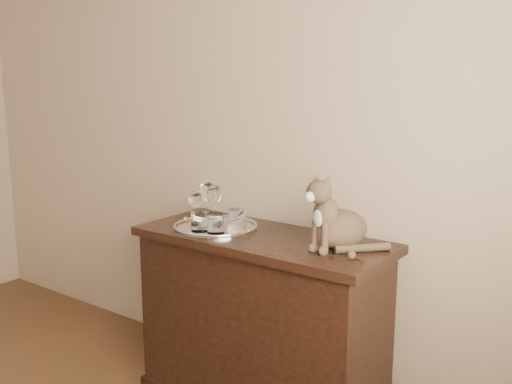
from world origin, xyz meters
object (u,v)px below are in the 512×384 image
tumbler_a (216,224)px  tray (216,227)px  sideboard (262,322)px  cat (340,210)px  wine_glass_d (214,205)px  tumbler_c (237,219)px  wine_glass_a (207,202)px  wine_glass_c (196,208)px  tumbler_b (200,220)px

tumbler_a → tray: bearing=131.5°
sideboard → cat: (0.38, 0.04, 0.59)m
wine_glass_d → tumbler_c: bearing=3.1°
tray → wine_glass_a: wine_glass_a is taller
wine_glass_c → tumbler_c: size_ratio=1.90×
tray → wine_glass_a: 0.14m
sideboard → wine_glass_a: 0.63m
cat → tumbler_b: bearing=-148.1°
sideboard → tumbler_b: 0.56m
wine_glass_a → tumbler_a: bearing=-37.6°
tumbler_c → tumbler_a: bearing=-100.1°
wine_glass_a → tumbler_a: 0.21m
wine_glass_c → sideboard: bearing=12.5°
wine_glass_c → tray: bearing=27.9°
tray → tumbler_b: tumbler_b is taller
tumbler_b → tray: bearing=85.8°
tumbler_b → tumbler_c: (0.11, 0.14, -0.00)m
sideboard → tumbler_a: (-0.17, -0.12, 0.48)m
wine_glass_d → cat: (0.66, 0.04, 0.06)m
cat → tumbler_c: bearing=-159.5°
tumbler_a → cat: (0.55, 0.16, 0.11)m
tumbler_b → cat: cat is taller
wine_glass_a → wine_glass_d: 0.05m
wine_glass_d → tumbler_c: wine_glass_d is taller
tray → tumbler_b: 0.11m
tumbler_b → wine_glass_a: bearing=118.3°
tray → tumbler_a: size_ratio=4.46×
wine_glass_a → tumbler_a: size_ratio=2.32×
wine_glass_a → tumbler_b: (0.07, -0.13, -0.05)m
wine_glass_d → tumbler_b: size_ratio=1.99×
wine_glass_c → wine_glass_d: (0.05, 0.07, 0.01)m
tray → wine_glass_c: 0.13m
tray → wine_glass_c: wine_glass_c is taller
tumbler_b → sideboard: bearing=26.7°
tray → wine_glass_a: (-0.08, 0.03, 0.11)m
wine_glass_a → cat: 0.71m
sideboard → wine_glass_d: wine_glass_d is taller
sideboard → wine_glass_a: bearing=179.7°
tumbler_c → cat: bearing=3.6°
wine_glass_c → tumbler_c: (0.18, 0.08, -0.04)m
wine_glass_a → wine_glass_c: 0.08m
wine_glass_d → tumbler_a: (0.11, -0.12, -0.05)m
wine_glass_c → tumbler_c: 0.21m
tumbler_a → cat: 0.58m
wine_glass_d → tumbler_a: wine_glass_d is taller
tray → wine_glass_a: bearing=157.9°
cat → wine_glass_d: bearing=-159.6°
wine_glass_a → tumbler_a: (0.16, -0.12, -0.06)m
tumbler_a → tumbler_c: 0.13m
tumbler_b → tumbler_c: bearing=51.7°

